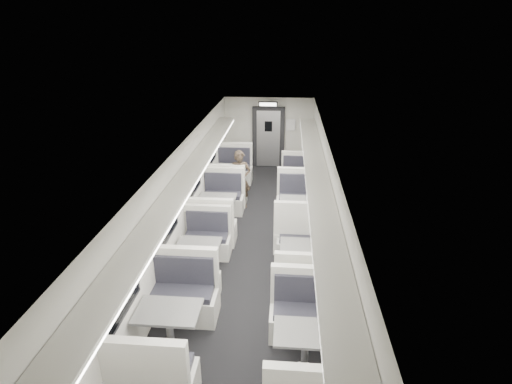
% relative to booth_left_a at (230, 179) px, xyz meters
% --- Properties ---
extents(room, '(3.24, 12.24, 2.64)m').
position_rel_booth_left_a_xyz_m(room, '(1.00, -3.48, 0.79)').
color(room, black).
rests_on(room, ground).
extents(booth_left_a, '(1.13, 2.30, 1.23)m').
position_rel_booth_left_a_xyz_m(booth_left_a, '(0.00, 0.00, 0.00)').
color(booth_left_a, silver).
rests_on(booth_left_a, room).
extents(booth_left_b, '(1.09, 2.21, 1.18)m').
position_rel_booth_left_a_xyz_m(booth_left_b, '(0.00, -2.16, -0.02)').
color(booth_left_b, silver).
rests_on(booth_left_b, room).
extents(booth_left_c, '(1.01, 2.05, 1.10)m').
position_rel_booth_left_a_xyz_m(booth_left_c, '(0.00, -4.28, -0.04)').
color(booth_left_c, silver).
rests_on(booth_left_c, room).
extents(booth_left_d, '(1.14, 2.30, 1.23)m').
position_rel_booth_left_a_xyz_m(booth_left_d, '(0.00, -6.37, 0.00)').
color(booth_left_d, silver).
rests_on(booth_left_d, room).
extents(booth_right_a, '(1.00, 2.04, 1.09)m').
position_rel_booth_left_a_xyz_m(booth_right_a, '(2.00, -0.18, -0.05)').
color(booth_right_a, silver).
rests_on(booth_right_a, room).
extents(booth_right_b, '(1.15, 2.32, 1.24)m').
position_rel_booth_left_a_xyz_m(booth_right_b, '(2.00, -2.27, 0.00)').
color(booth_right_b, silver).
rests_on(booth_right_b, room).
extents(booth_right_c, '(1.00, 2.02, 1.08)m').
position_rel_booth_left_a_xyz_m(booth_right_c, '(2.00, -4.15, -0.05)').
color(booth_right_c, silver).
rests_on(booth_right_c, room).
extents(booth_right_d, '(1.07, 2.16, 1.16)m').
position_rel_booth_left_a_xyz_m(booth_right_d, '(2.00, -6.60, -0.02)').
color(booth_right_d, silver).
rests_on(booth_right_d, room).
extents(passenger, '(0.63, 0.47, 1.59)m').
position_rel_booth_left_a_xyz_m(passenger, '(0.42, -0.99, 0.38)').
color(passenger, black).
rests_on(passenger, room).
extents(window_a, '(0.02, 1.18, 0.84)m').
position_rel_booth_left_a_xyz_m(window_a, '(-0.49, -0.08, 0.94)').
color(window_a, black).
rests_on(window_a, room).
extents(window_b, '(0.02, 1.18, 0.84)m').
position_rel_booth_left_a_xyz_m(window_b, '(-0.49, -2.28, 0.94)').
color(window_b, black).
rests_on(window_b, room).
extents(window_c, '(0.02, 1.18, 0.84)m').
position_rel_booth_left_a_xyz_m(window_c, '(-0.49, -4.48, 0.94)').
color(window_c, black).
rests_on(window_c, room).
extents(window_d, '(0.02, 1.18, 0.84)m').
position_rel_booth_left_a_xyz_m(window_d, '(-0.49, -6.68, 0.94)').
color(window_d, black).
rests_on(window_d, room).
extents(luggage_rack_left, '(0.46, 10.40, 0.09)m').
position_rel_booth_left_a_xyz_m(luggage_rack_left, '(-0.24, -3.78, 1.50)').
color(luggage_rack_left, silver).
rests_on(luggage_rack_left, room).
extents(luggage_rack_right, '(0.46, 10.40, 0.09)m').
position_rel_booth_left_a_xyz_m(luggage_rack_right, '(2.24, -3.78, 1.50)').
color(luggage_rack_right, silver).
rests_on(luggage_rack_right, room).
extents(vestibule_door, '(1.10, 0.13, 2.10)m').
position_rel_booth_left_a_xyz_m(vestibule_door, '(1.00, 2.45, 0.63)').
color(vestibule_door, black).
rests_on(vestibule_door, room).
extents(exit_sign, '(0.62, 0.12, 0.16)m').
position_rel_booth_left_a_xyz_m(exit_sign, '(1.00, 1.96, 1.87)').
color(exit_sign, black).
rests_on(exit_sign, room).
extents(wall_notice, '(0.32, 0.02, 0.40)m').
position_rel_booth_left_a_xyz_m(wall_notice, '(1.75, 2.44, 1.09)').
color(wall_notice, silver).
rests_on(wall_notice, room).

